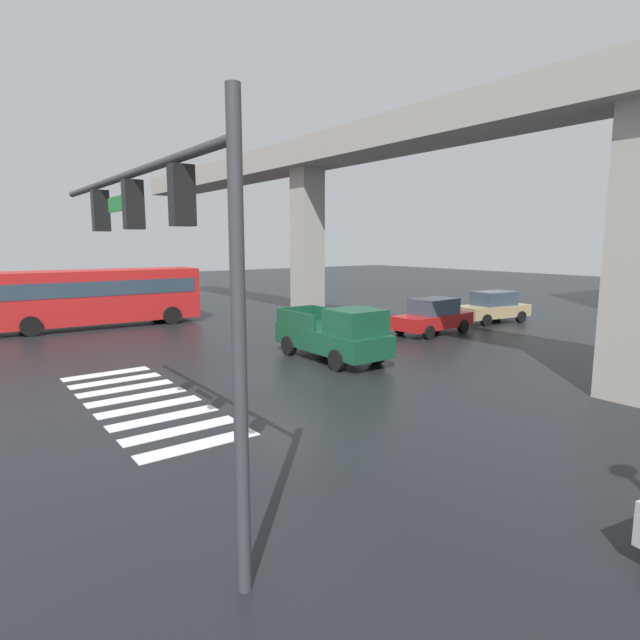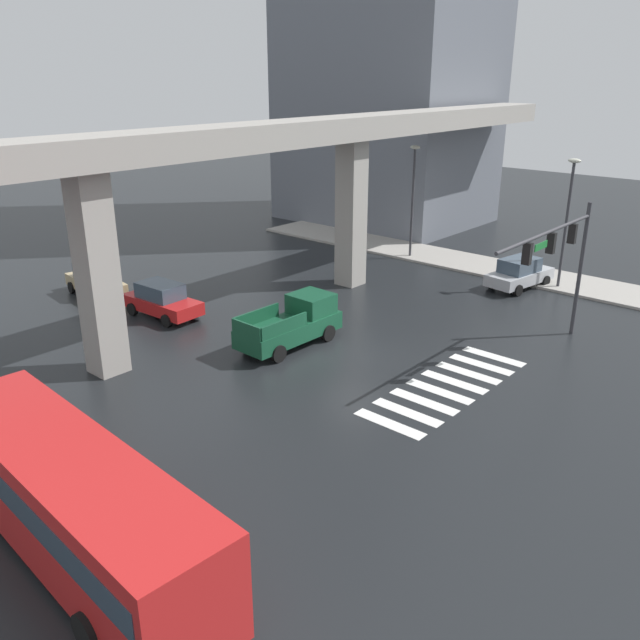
% 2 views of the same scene
% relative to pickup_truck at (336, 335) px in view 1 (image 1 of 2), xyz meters
% --- Properties ---
extents(ground_plane, '(120.00, 120.00, 0.00)m').
position_rel_pickup_truck_xyz_m(ground_plane, '(0.77, -2.87, -0.99)').
color(ground_plane, black).
extents(crosswalk_stripes, '(8.25, 2.80, 0.01)m').
position_rel_pickup_truck_xyz_m(crosswalk_stripes, '(0.77, -7.50, -0.98)').
color(crosswalk_stripes, silver).
rests_on(crosswalk_stripes, ground).
extents(elevated_overpass, '(55.49, 2.56, 9.35)m').
position_rel_pickup_truck_xyz_m(elevated_overpass, '(0.77, 3.73, 7.11)').
color(elevated_overpass, '#9E9991').
rests_on(elevated_overpass, ground).
extents(pickup_truck, '(5.13, 2.15, 2.08)m').
position_rel_pickup_truck_xyz_m(pickup_truck, '(0.00, 0.00, 0.00)').
color(pickup_truck, '#14472D').
rests_on(pickup_truck, ground).
extents(city_bus, '(3.26, 10.93, 2.99)m').
position_rel_pickup_truck_xyz_m(city_bus, '(-13.68, -5.43, 0.73)').
color(city_bus, red).
rests_on(city_bus, ground).
extents(sedan_red, '(2.13, 4.39, 1.72)m').
position_rel_pickup_truck_xyz_m(sedan_red, '(-1.76, 7.43, -0.14)').
color(sedan_red, red).
rests_on(sedan_red, ground).
extents(sedan_tan, '(2.40, 4.50, 1.72)m').
position_rel_pickup_truck_xyz_m(sedan_tan, '(-2.18, 12.88, -0.14)').
color(sedan_tan, tan).
rests_on(sedan_tan, ground).
extents(traffic_signal_mast, '(8.69, 0.32, 6.20)m').
position_rel_pickup_truck_xyz_m(traffic_signal_mast, '(6.79, -8.97, 3.57)').
color(traffic_signal_mast, '#38383D').
rests_on(traffic_signal_mast, ground).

